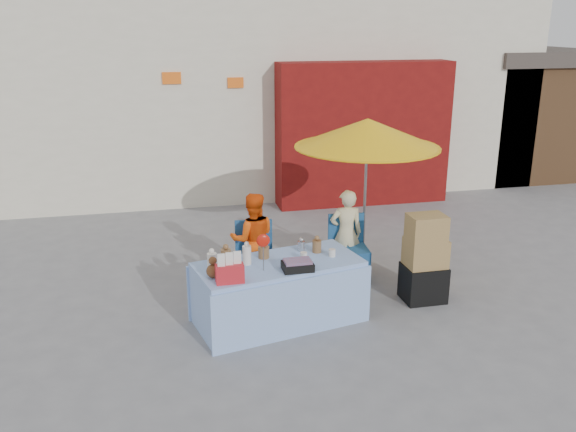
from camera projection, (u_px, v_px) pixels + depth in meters
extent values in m
plane|color=slate|center=(301.00, 311.00, 7.23)|extent=(80.00, 80.00, 0.00)
cube|color=silver|center=(224.00, 71.00, 13.04)|extent=(12.00, 5.00, 4.50)
cube|color=maroon|center=(363.00, 134.00, 11.19)|extent=(3.20, 0.60, 2.60)
cube|color=#4C331E|center=(517.00, 117.00, 13.79)|extent=(2.60, 3.00, 2.40)
cube|color=#3F3833|center=(524.00, 56.00, 13.38)|extent=(2.80, 3.20, 0.30)
cube|color=orange|center=(172.00, 78.00, 10.42)|extent=(0.32, 0.04, 0.20)
cube|color=orange|center=(236.00, 83.00, 10.68)|extent=(0.28, 0.04, 0.18)
cube|color=#93AEEB|center=(279.00, 292.00, 6.89)|extent=(1.97, 1.19, 0.72)
cube|color=#93AEEB|center=(295.00, 309.00, 6.53)|extent=(1.84, 0.43, 0.68)
cube|color=#93AEEB|center=(264.00, 280.00, 7.26)|extent=(1.84, 0.43, 0.68)
cylinder|color=silver|center=(212.00, 261.00, 6.59)|extent=(0.13, 0.13, 0.17)
cylinder|color=brown|center=(226.00, 256.00, 6.75)|extent=(0.14, 0.14, 0.15)
cylinder|color=silver|center=(247.00, 255.00, 6.69)|extent=(0.11, 0.11, 0.21)
cylinder|color=brown|center=(264.00, 252.00, 6.88)|extent=(0.15, 0.15, 0.14)
cylinder|color=#B2B2B7|center=(301.00, 246.00, 7.10)|extent=(0.10, 0.10, 0.12)
cylinder|color=brown|center=(317.00, 246.00, 7.05)|extent=(0.13, 0.13, 0.14)
cylinder|color=silver|center=(304.00, 256.00, 6.84)|extent=(0.09, 0.09, 0.09)
cylinder|color=silver|center=(332.00, 253.00, 6.93)|extent=(0.09, 0.09, 0.09)
sphere|color=brown|center=(213.00, 271.00, 6.35)|extent=(0.14, 0.14, 0.14)
ellipsoid|color=red|center=(263.00, 241.00, 6.45)|extent=(0.15, 0.08, 0.14)
cube|color=red|center=(230.00, 274.00, 6.23)|extent=(0.31, 0.19, 0.19)
cube|color=black|center=(298.00, 266.00, 6.55)|extent=(0.37, 0.30, 0.09)
cube|color=#1D4F87|center=(255.00, 272.00, 7.79)|extent=(0.52, 0.50, 0.45)
cube|color=#1D4F87|center=(254.00, 235.00, 7.87)|extent=(0.48, 0.08, 0.40)
cube|color=#1D4F87|center=(349.00, 264.00, 8.05)|extent=(0.52, 0.50, 0.45)
cube|color=#1D4F87|center=(346.00, 228.00, 8.13)|extent=(0.48, 0.08, 0.40)
imported|color=#F8520D|center=(253.00, 239.00, 7.81)|extent=(0.64, 0.52, 1.23)
imported|color=beige|center=(346.00, 233.00, 8.08)|extent=(0.46, 0.32, 1.19)
cylinder|color=gray|center=(365.00, 200.00, 8.15)|extent=(0.04, 0.04, 2.00)
cone|color=#F9B60C|center=(367.00, 133.00, 7.88)|extent=(1.90, 1.90, 0.38)
cylinder|color=#F9B60C|center=(367.00, 147.00, 7.93)|extent=(1.90, 1.90, 0.02)
cube|color=black|center=(423.00, 283.00, 7.46)|extent=(0.50, 0.41, 0.45)
cube|color=#9C7846|center=(425.00, 252.00, 7.34)|extent=(0.47, 0.36, 0.34)
cube|color=#9C7846|center=(427.00, 227.00, 7.22)|extent=(0.44, 0.33, 0.31)
ellipsoid|color=yellow|center=(226.00, 319.00, 6.76)|extent=(0.68, 0.59, 0.26)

